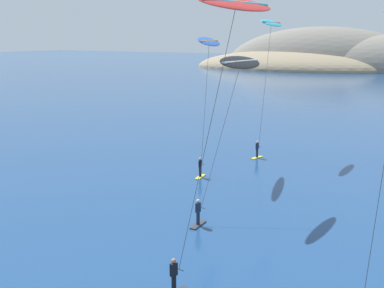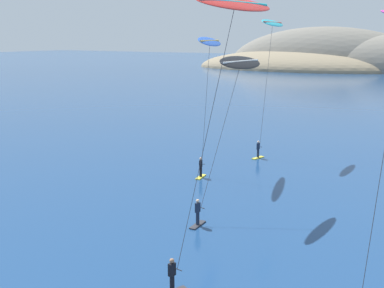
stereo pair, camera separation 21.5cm
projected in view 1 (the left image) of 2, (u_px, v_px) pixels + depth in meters
name	position (u px, v px, depth m)	size (l,w,h in m)	color
headland_island	(337.00, 70.00, 170.82)	(114.31, 42.06, 30.09)	slate
kitesurfer_red	(232.00, 21.00, 22.34)	(2.38, 8.13, 13.36)	#2D2D33
kitesurfer_blue	(209.00, 50.00, 40.04)	(2.99, 6.69, 11.46)	yellow
kitesurfer_black	(238.00, 74.00, 31.58)	(1.59, 8.44, 10.22)	#2D2D33
kitesurfer_cyan	(270.00, 35.00, 45.63)	(1.38, 5.58, 13.08)	yellow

